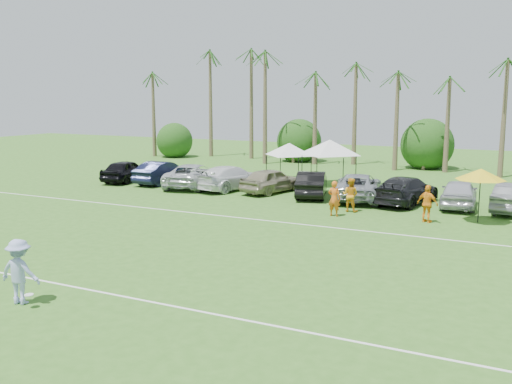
% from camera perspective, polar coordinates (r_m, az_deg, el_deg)
% --- Properties ---
extents(field_lines, '(80.00, 12.10, 0.01)m').
position_cam_1_polar(field_lines, '(25.13, -10.26, -4.90)').
color(field_lines, white).
rests_on(field_lines, ground).
extents(palm_tree_0, '(2.40, 2.40, 8.90)m').
position_cam_1_polar(palm_tree_0, '(61.56, -10.31, 10.59)').
color(palm_tree_0, brown).
rests_on(palm_tree_0, ground).
extents(palm_tree_1, '(2.40, 2.40, 9.90)m').
position_cam_1_polar(palm_tree_1, '(58.75, -6.33, 11.59)').
color(palm_tree_1, brown).
rests_on(palm_tree_1, ground).
extents(palm_tree_2, '(2.40, 2.40, 10.90)m').
position_cam_1_polar(palm_tree_2, '(56.25, -1.95, 12.62)').
color(palm_tree_2, brown).
rests_on(palm_tree_2, ground).
extents(palm_tree_3, '(2.40, 2.40, 11.90)m').
position_cam_1_polar(palm_tree_3, '(54.53, 1.85, 13.61)').
color(palm_tree_3, brown).
rests_on(palm_tree_3, ground).
extents(palm_tree_4, '(2.40, 2.40, 8.90)m').
position_cam_1_polar(palm_tree_4, '(52.87, 5.85, 10.89)').
color(palm_tree_4, brown).
rests_on(palm_tree_4, ground).
extents(palm_tree_5, '(2.40, 2.40, 9.90)m').
position_cam_1_polar(palm_tree_5, '(51.62, 10.12, 11.79)').
color(palm_tree_5, brown).
rests_on(palm_tree_5, ground).
extents(palm_tree_6, '(2.40, 2.40, 10.90)m').
position_cam_1_polar(palm_tree_6, '(50.68, 14.60, 12.66)').
color(palm_tree_6, brown).
rests_on(palm_tree_6, ground).
extents(palm_tree_7, '(2.40, 2.40, 11.90)m').
position_cam_1_polar(palm_tree_7, '(50.05, 19.25, 13.46)').
color(palm_tree_7, brown).
rests_on(palm_tree_7, ground).
extents(bush_tree_0, '(4.00, 4.00, 4.00)m').
position_cam_1_polar(bush_tree_0, '(60.80, -7.30, 5.32)').
color(bush_tree_0, brown).
rests_on(bush_tree_0, ground).
extents(bush_tree_1, '(4.00, 4.00, 4.00)m').
position_cam_1_polar(bush_tree_1, '(54.69, 4.16, 4.91)').
color(bush_tree_1, brown).
rests_on(bush_tree_1, ground).
extents(bush_tree_2, '(4.00, 4.00, 4.00)m').
position_cam_1_polar(bush_tree_2, '(51.38, 16.67, 4.23)').
color(bush_tree_2, brown).
rests_on(bush_tree_2, ground).
extents(sideline_player_a, '(0.71, 0.49, 1.87)m').
position_cam_1_polar(sideline_player_a, '(30.06, 7.83, -0.65)').
color(sideline_player_a, orange).
rests_on(sideline_player_a, ground).
extents(sideline_player_b, '(0.95, 0.76, 1.85)m').
position_cam_1_polar(sideline_player_b, '(31.36, 9.41, -0.29)').
color(sideline_player_b, orange).
rests_on(sideline_player_b, ground).
extents(sideline_player_c, '(1.20, 0.80, 1.89)m').
position_cam_1_polar(sideline_player_c, '(29.52, 16.78, -1.14)').
color(sideline_player_c, orange).
rests_on(sideline_player_c, ground).
extents(canopy_tent_left, '(3.98, 3.98, 3.23)m').
position_cam_1_polar(canopy_tent_left, '(42.73, 3.35, 4.91)').
color(canopy_tent_left, black).
rests_on(canopy_tent_left, ground).
extents(canopy_tent_right, '(4.60, 4.60, 3.73)m').
position_cam_1_polar(canopy_tent_right, '(40.62, 7.41, 5.22)').
color(canopy_tent_right, black).
rests_on(canopy_tent_right, ground).
extents(market_umbrella, '(2.43, 2.43, 2.71)m').
position_cam_1_polar(market_umbrella, '(30.09, 21.57, 1.66)').
color(market_umbrella, black).
rests_on(market_umbrella, ground).
extents(frisbee_player, '(1.40, 0.95, 2.00)m').
position_cam_1_polar(frisbee_player, '(18.73, -22.56, -7.37)').
color(frisbee_player, '#9CA9DE').
rests_on(frisbee_player, ground).
extents(parked_car_0, '(2.49, 4.93, 1.61)m').
position_cam_1_polar(parked_car_0, '(42.97, -12.85, 2.09)').
color(parked_car_0, black).
rests_on(parked_car_0, ground).
extents(parked_car_1, '(1.81, 4.92, 1.61)m').
position_cam_1_polar(parked_car_1, '(41.56, -9.36, 1.96)').
color(parked_car_1, black).
rests_on(parked_car_1, ground).
extents(parked_car_2, '(3.84, 6.23, 1.61)m').
position_cam_1_polar(parked_car_2, '(39.59, -6.31, 1.65)').
color(parked_car_2, '#B7BABE').
rests_on(parked_car_2, ground).
extents(parked_car_3, '(3.68, 5.96, 1.61)m').
position_cam_1_polar(parked_car_3, '(38.28, -2.49, 1.43)').
color(parked_car_3, white).
rests_on(parked_car_3, ground).
extents(parked_car_4, '(3.06, 5.06, 1.61)m').
position_cam_1_polar(parked_car_4, '(37.11, 1.54, 1.18)').
color(parked_car_4, gray).
rests_on(parked_car_4, ground).
extents(parked_car_5, '(3.06, 5.17, 1.61)m').
position_cam_1_polar(parked_car_5, '(35.77, 5.60, 0.82)').
color(parked_car_5, black).
rests_on(parked_car_5, ground).
extents(parked_car_6, '(3.88, 6.24, 1.61)m').
position_cam_1_polar(parked_car_6, '(34.98, 10.11, 0.52)').
color(parked_car_6, '#8E939A').
rests_on(parked_car_6, ground).
extents(parked_car_7, '(3.29, 5.88, 1.61)m').
position_cam_1_polar(parked_car_7, '(34.35, 14.78, 0.18)').
color(parked_car_7, black).
rests_on(parked_car_7, ground).
extents(parked_car_8, '(2.27, 4.87, 1.61)m').
position_cam_1_polar(parked_car_8, '(34.10, 19.63, -0.13)').
color(parked_car_8, '#B5B5C0').
rests_on(parked_car_8, ground).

